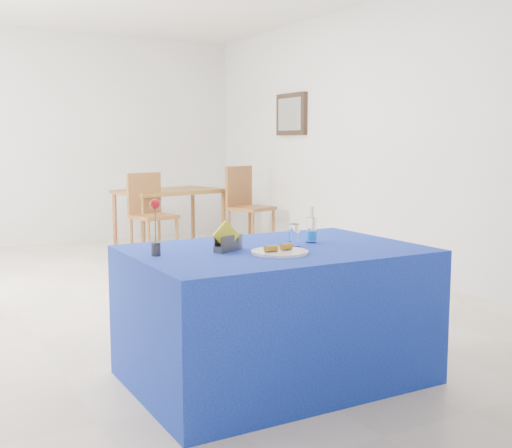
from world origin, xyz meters
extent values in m
plane|color=beige|center=(0.00, 0.00, 0.00)|extent=(7.00, 7.00, 0.00)
plane|color=silver|center=(0.00, 3.50, 1.40)|extent=(5.00, 0.00, 5.00)
plane|color=silver|center=(0.00, -3.50, 1.40)|extent=(5.00, 0.00, 5.00)
plane|color=silver|center=(2.50, 0.00, 1.40)|extent=(0.00, 7.00, 7.00)
cube|color=black|center=(2.47, 1.60, 1.70)|extent=(0.06, 0.64, 0.52)
cube|color=#998C66|center=(2.44, 1.60, 1.70)|extent=(0.02, 0.52, 0.40)
cylinder|color=silver|center=(-0.12, -2.39, 0.77)|extent=(0.31, 0.31, 0.01)
cylinder|color=white|center=(0.07, -2.24, 0.82)|extent=(0.06, 0.06, 0.13)
cylinder|color=slate|center=(-0.27, -2.14, 0.80)|extent=(0.03, 0.03, 0.08)
cylinder|color=slate|center=(-0.23, -2.14, 0.80)|extent=(0.03, 0.03, 0.08)
cube|color=#101C97|center=(-0.05, -2.22, 0.38)|extent=(1.60, 1.10, 0.76)
cylinder|color=white|center=(0.24, -2.15, 0.83)|extent=(0.06, 0.06, 0.15)
cylinder|color=blue|center=(0.24, -2.15, 0.80)|extent=(0.06, 0.06, 0.06)
cylinder|color=silver|center=(0.24, -2.15, 0.94)|extent=(0.03, 0.03, 0.05)
cylinder|color=white|center=(0.24, -2.15, 0.97)|extent=(0.03, 0.03, 0.01)
cube|color=#3B3B41|center=(-0.35, -2.20, 0.78)|extent=(0.16, 0.11, 0.03)
cube|color=#39393E|center=(-0.34, -2.22, 0.81)|extent=(0.13, 0.06, 0.09)
cube|color=#3D3D43|center=(-0.36, -2.17, 0.81)|extent=(0.13, 0.06, 0.09)
cube|color=gold|center=(-0.35, -2.20, 0.85)|extent=(0.16, 0.02, 0.16)
cylinder|color=#29292E|center=(-0.73, -2.13, 0.80)|extent=(0.05, 0.05, 0.07)
cylinder|color=#1B6C1C|center=(-0.73, -2.13, 0.91)|extent=(0.01, 0.01, 0.22)
sphere|color=red|center=(-0.73, -2.13, 1.03)|extent=(0.05, 0.05, 0.05)
cube|color=brown|center=(1.14, 2.41, 0.73)|extent=(1.41, 1.05, 0.05)
cylinder|color=brown|center=(0.62, 1.95, 0.35)|extent=(0.05, 0.05, 0.71)
cylinder|color=#915A2A|center=(1.80, 2.18, 0.35)|extent=(0.05, 0.05, 0.71)
cylinder|color=#98572C|center=(0.49, 2.64, 0.35)|extent=(0.05, 0.05, 0.71)
cylinder|color=#945F2B|center=(1.67, 2.87, 0.35)|extent=(0.05, 0.05, 0.71)
cylinder|color=brown|center=(0.55, 1.55, 0.24)|extent=(0.04, 0.04, 0.48)
cylinder|color=brown|center=(0.92, 1.63, 0.24)|extent=(0.04, 0.04, 0.48)
cylinder|color=brown|center=(0.47, 1.92, 0.24)|extent=(0.04, 0.04, 0.48)
cylinder|color=brown|center=(0.84, 2.00, 0.24)|extent=(0.04, 0.04, 0.48)
cube|color=brown|center=(0.69, 1.78, 0.49)|extent=(0.53, 0.53, 0.04)
cube|color=brown|center=(0.65, 1.97, 0.75)|extent=(0.44, 0.13, 0.49)
cylinder|color=brown|center=(1.90, 1.57, 0.25)|extent=(0.04, 0.04, 0.50)
cylinder|color=brown|center=(2.28, 1.71, 0.25)|extent=(0.04, 0.04, 0.50)
cylinder|color=brown|center=(1.76, 1.95, 0.25)|extent=(0.04, 0.04, 0.50)
cylinder|color=brown|center=(2.14, 2.08, 0.25)|extent=(0.04, 0.04, 0.50)
cube|color=brown|center=(2.02, 1.83, 0.52)|extent=(0.60, 0.60, 0.04)
cube|color=brown|center=(1.94, 2.03, 0.79)|extent=(0.46, 0.20, 0.51)
cylinder|color=gold|center=(-0.18, -2.39, 0.79)|extent=(0.07, 0.04, 0.04)
cylinder|color=beige|center=(-0.15, -2.40, 0.79)|extent=(0.00, 0.03, 0.03)
cylinder|color=gold|center=(-0.08, -2.38, 0.79)|extent=(0.08, 0.05, 0.04)
cylinder|color=beige|center=(-0.04, -2.37, 0.79)|extent=(0.01, 0.03, 0.03)
camera|label=1|loc=(-1.88, -5.27, 1.35)|focal=45.00mm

